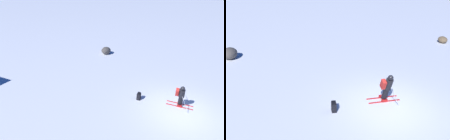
# 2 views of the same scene
# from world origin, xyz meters

# --- Properties ---
(ground_plane) EXTENTS (300.00, 300.00, 0.00)m
(ground_plane) POSITION_xyz_m (0.00, 0.00, 0.00)
(ground_plane) COLOR white
(skier) EXTENTS (1.31, 1.64, 1.69)m
(skier) POSITION_xyz_m (0.31, 0.05, 0.92)
(skier) COLOR red
(skier) RESTS_ON ground
(spare_backpack) EXTENTS (0.32, 0.25, 0.50)m
(spare_backpack) POSITION_xyz_m (0.38, 2.59, 0.24)
(spare_backpack) COLOR black
(spare_backpack) RESTS_ON ground
(exposed_boulder_0) EXTENTS (1.21, 1.03, 0.79)m
(exposed_boulder_0) POSITION_xyz_m (8.16, 8.12, 0.39)
(exposed_boulder_0) COLOR #4C4742
(exposed_boulder_0) RESTS_ON ground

